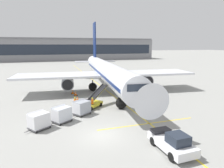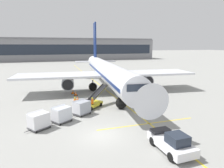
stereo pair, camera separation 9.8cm
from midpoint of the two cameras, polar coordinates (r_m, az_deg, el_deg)
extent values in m
plane|color=gray|center=(20.28, -3.12, -14.70)|extent=(600.00, 600.00, 0.00)
cylinder|color=silver|center=(37.01, -1.39, 3.56)|extent=(6.78, 34.04, 3.54)
cube|color=navy|center=(37.01, -1.39, 3.56)|extent=(6.69, 32.70, 0.42)
cone|color=silver|center=(19.29, 9.24, -3.68)|extent=(3.69, 3.85, 3.36)
cone|color=silver|center=(56.40, -5.23, 6.41)|extent=(3.54, 5.93, 3.01)
cube|color=silver|center=(37.31, -14.96, 2.42)|extent=(16.66, 8.29, 0.36)
cylinder|color=#93969E|center=(36.81, -12.81, 0.39)|extent=(2.61, 4.59, 2.19)
cylinder|color=black|center=(34.60, -12.82, -0.29)|extent=(1.87, 0.30, 1.87)
cube|color=silver|center=(40.43, 10.67, 3.26)|extent=(16.66, 8.29, 0.36)
cylinder|color=#93969E|center=(39.50, 9.18, 1.25)|extent=(2.61, 4.59, 2.19)
cylinder|color=black|center=(37.45, 10.43, 0.66)|extent=(1.87, 0.30, 1.87)
cube|color=navy|center=(54.81, -5.14, 12.05)|extent=(0.67, 4.07, 10.16)
cube|color=silver|center=(54.70, -5.01, 6.54)|extent=(11.15, 3.75, 0.20)
cube|color=#1E2633|center=(21.43, 6.87, -0.67)|extent=(2.62, 1.82, 0.78)
cylinder|color=#47474C|center=(27.77, 2.63, -4.17)|extent=(0.22, 0.22, 1.35)
sphere|color=black|center=(27.95, 2.62, -5.51)|extent=(1.65, 1.65, 1.65)
cylinder|color=#47474C|center=(38.66, -5.71, 0.16)|extent=(0.22, 0.22, 1.35)
sphere|color=black|center=(38.79, -5.69, -0.81)|extent=(1.65, 1.65, 1.65)
cylinder|color=#47474C|center=(39.60, 1.94, 0.48)|extent=(0.22, 0.22, 1.35)
sphere|color=black|center=(39.73, 1.93, -0.48)|extent=(1.65, 1.65, 1.65)
cube|color=gold|center=(28.49, -5.98, -5.92)|extent=(3.59, 3.47, 0.44)
cube|color=black|center=(27.82, -7.74, -5.16)|extent=(0.82, 0.82, 0.70)
cylinder|color=#333338|center=(28.32, -6.90, -4.73)|extent=(0.08, 0.08, 0.80)
cube|color=gold|center=(29.12, -4.63, -3.04)|extent=(4.21, 3.94, 2.13)
cube|color=black|center=(29.09, -4.63, -2.87)|extent=(4.01, 3.74, 1.98)
cube|color=#333338|center=(28.84, -3.91, -2.92)|extent=(3.60, 3.27, 2.16)
cube|color=#333338|center=(29.33, -5.34, -2.71)|extent=(3.60, 3.27, 2.16)
cylinder|color=black|center=(29.08, -3.41, -5.97)|extent=(0.55, 0.52, 0.56)
cylinder|color=black|center=(29.89, -5.78, -5.54)|extent=(0.55, 0.52, 0.56)
cylinder|color=black|center=(27.23, -6.18, -7.23)|extent=(0.55, 0.52, 0.56)
cylinder|color=black|center=(28.08, -8.63, -6.71)|extent=(0.55, 0.52, 0.56)
cube|color=#515156|center=(26.09, -8.82, -8.29)|extent=(2.55, 2.45, 0.12)
cylinder|color=#4C4C51|center=(25.24, -11.07, -9.07)|extent=(0.62, 0.45, 0.07)
cube|color=#9EA3AD|center=(25.83, -8.88, -6.60)|extent=(2.42, 2.31, 1.50)
cube|color=#9EA3AD|center=(25.97, -9.54, -5.31)|extent=(1.99, 1.72, 0.74)
cube|color=silver|center=(25.21, -10.48, -7.10)|extent=(0.84, 1.20, 1.38)
sphere|color=black|center=(26.08, -11.15, -8.52)|extent=(0.30, 0.30, 0.30)
sphere|color=black|center=(25.12, -9.07, -9.21)|extent=(0.30, 0.30, 0.30)
sphere|color=black|center=(27.09, -8.58, -7.67)|extent=(0.30, 0.30, 0.30)
sphere|color=black|center=(26.17, -6.50, -8.30)|extent=(0.30, 0.30, 0.30)
cube|color=#515156|center=(24.15, -14.40, -10.13)|extent=(2.55, 2.45, 0.12)
cylinder|color=#4C4C51|center=(23.42, -17.04, -10.99)|extent=(0.62, 0.45, 0.07)
cube|color=silver|center=(23.88, -14.50, -8.32)|extent=(2.42, 2.31, 1.50)
cube|color=silver|center=(24.02, -15.17, -6.91)|extent=(1.99, 1.72, 0.74)
cube|color=silver|center=(23.34, -16.38, -8.88)|extent=(0.84, 1.20, 1.38)
sphere|color=black|center=(24.25, -16.91, -10.33)|extent=(0.30, 0.30, 0.30)
sphere|color=black|center=(23.22, -14.92, -11.20)|extent=(0.30, 0.30, 0.30)
sphere|color=black|center=(25.14, -13.91, -9.40)|extent=(0.30, 0.30, 0.30)
sphere|color=black|center=(24.14, -11.87, -10.18)|extent=(0.30, 0.30, 0.30)
cube|color=#515156|center=(22.99, -20.41, -11.61)|extent=(2.55, 2.45, 0.12)
cylinder|color=#4C4C51|center=(22.39, -23.40, -12.50)|extent=(0.62, 0.45, 0.07)
cube|color=silver|center=(22.70, -20.55, -9.72)|extent=(2.42, 2.31, 1.50)
cube|color=silver|center=(22.86, -21.20, -8.22)|extent=(1.99, 1.72, 0.74)
cube|color=silver|center=(22.26, -22.69, -10.31)|extent=(0.84, 1.20, 1.38)
sphere|color=black|center=(23.20, -23.02, -11.76)|extent=(0.30, 0.30, 0.30)
sphere|color=black|center=(22.10, -21.24, -12.79)|extent=(0.30, 0.30, 0.30)
sphere|color=black|center=(23.94, -19.64, -10.80)|extent=(0.30, 0.30, 0.30)
sphere|color=black|center=(22.87, -17.75, -11.72)|extent=(0.30, 0.30, 0.30)
cube|color=silver|center=(18.10, 16.71, -16.13)|extent=(2.26, 4.47, 0.70)
cube|color=#1E2633|center=(17.23, 18.42, -14.91)|extent=(1.53, 1.59, 0.80)
cube|color=#28282D|center=(19.10, 13.79, -12.91)|extent=(1.82, 1.03, 0.24)
cylinder|color=black|center=(19.71, 16.47, -14.74)|extent=(0.31, 0.77, 0.76)
cylinder|color=black|center=(18.75, 11.73, -15.90)|extent=(0.31, 0.77, 0.76)
cylinder|color=black|center=(17.86, 21.89, -17.97)|extent=(0.31, 0.77, 0.76)
cylinder|color=black|center=(16.80, 16.88, -19.59)|extent=(0.31, 0.77, 0.76)
cylinder|color=#333847|center=(28.18, -10.65, -6.40)|extent=(0.15, 0.15, 0.86)
cylinder|color=#333847|center=(28.34, -10.78, -6.30)|extent=(0.15, 0.15, 0.86)
cube|color=orange|center=(28.06, -10.76, -4.94)|extent=(0.32, 0.43, 0.58)
cube|color=white|center=(28.01, -11.00, -4.98)|extent=(0.09, 0.33, 0.08)
sphere|color=brown|center=(27.95, -10.79, -4.14)|extent=(0.21, 0.21, 0.21)
sphere|color=yellow|center=(27.93, -10.80, -4.00)|extent=(0.23, 0.23, 0.23)
cylinder|color=orange|center=(27.85, -10.58, -5.16)|extent=(0.09, 0.09, 0.56)
cylinder|color=orange|center=(28.29, -10.93, -4.92)|extent=(0.09, 0.09, 0.56)
cylinder|color=black|center=(27.81, -5.70, -6.50)|extent=(0.15, 0.15, 0.86)
cylinder|color=black|center=(27.64, -5.81, -6.61)|extent=(0.15, 0.15, 0.86)
cube|color=orange|center=(27.51, -5.79, -5.12)|extent=(0.40, 0.45, 0.58)
cube|color=white|center=(27.48, -5.54, -5.14)|extent=(0.18, 0.30, 0.08)
sphere|color=#9E7051|center=(27.40, -5.80, -4.30)|extent=(0.21, 0.21, 0.21)
sphere|color=yellow|center=(27.38, -5.81, -4.16)|extent=(0.23, 0.23, 0.23)
cylinder|color=orange|center=(27.75, -5.64, -5.08)|extent=(0.09, 0.09, 0.56)
cylinder|color=orange|center=(27.31, -5.94, -5.36)|extent=(0.09, 0.09, 0.56)
cube|color=black|center=(35.87, -10.59, -3.25)|extent=(0.68, 0.68, 0.05)
cone|color=orange|center=(35.78, -10.61, -2.66)|extent=(0.54, 0.54, 0.71)
cylinder|color=white|center=(35.77, -10.61, -2.61)|extent=(0.30, 0.30, 0.09)
cube|color=black|center=(37.19, -11.39, -2.77)|extent=(0.66, 0.66, 0.05)
cone|color=orange|center=(37.11, -11.41, -2.21)|extent=(0.53, 0.53, 0.70)
cylinder|color=white|center=(37.10, -11.42, -2.16)|extent=(0.29, 0.29, 0.08)
cube|color=black|center=(32.63, -10.07, -4.68)|extent=(0.61, 0.61, 0.05)
cone|color=orange|center=(32.54, -10.09, -4.10)|extent=(0.48, 0.48, 0.64)
cylinder|color=white|center=(32.53, -10.09, -4.05)|extent=(0.27, 0.27, 0.08)
cube|color=yellow|center=(37.79, -1.07, -2.36)|extent=(0.20, 110.00, 0.01)
cube|color=yellow|center=(23.38, 10.21, -11.23)|extent=(12.00, 0.20, 0.01)
cube|color=gray|center=(125.61, -20.87, 9.22)|extent=(141.32, 19.00, 12.34)
cube|color=#1E2633|center=(116.07, -21.10, 9.26)|extent=(137.08, 0.10, 5.55)
cube|color=slate|center=(123.75, -21.13, 12.21)|extent=(139.91, 16.15, 0.70)
camera|label=1|loc=(0.05, -90.10, -0.02)|focal=31.52mm
camera|label=2|loc=(0.05, 89.90, 0.02)|focal=31.52mm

